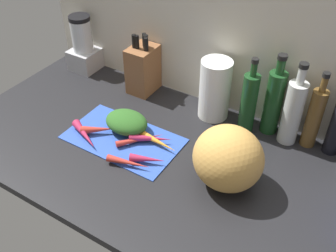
{
  "coord_description": "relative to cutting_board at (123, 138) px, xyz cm",
  "views": [
    {
      "loc": [
        49.77,
        -86.72,
        95.13
      ],
      "look_at": [
        -4.25,
        0.64,
        12.55
      ],
      "focal_mm": 42.12,
      "sensor_mm": 36.0,
      "label": 1
    }
  ],
  "objects": [
    {
      "name": "ground_plane",
      "position": [
        22.43,
        1.39,
        -1.9
      ],
      "size": [
        170.0,
        80.0,
        3.0
      ],
      "primitive_type": "cube",
      "color": "black"
    },
    {
      "name": "wall_back",
      "position": [
        22.43,
        39.89,
        29.6
      ],
      "size": [
        170.0,
        3.0,
        60.0
      ],
      "primitive_type": "cube",
      "color": "beige",
      "rests_on": "ground_plane"
    },
    {
      "name": "cutting_board",
      "position": [
        0.0,
        0.0,
        0.0
      ],
      "size": [
        42.33,
        24.54,
        0.8
      ],
      "primitive_type": "cube",
      "color": "#2D51B7",
      "rests_on": "ground_plane"
    },
    {
      "name": "carrot_0",
      "position": [
        9.91,
        3.25,
        1.98
      ],
      "size": [
        15.02,
        9.82,
        3.15
      ],
      "primitive_type": "cone",
      "rotation": [
        0.0,
        1.57,
        0.48
      ],
      "color": "#B2264C",
      "rests_on": "cutting_board"
    },
    {
      "name": "carrot_1",
      "position": [
        -9.44,
        -2.76,
        2.07
      ],
      "size": [
        12.13,
        10.14,
        3.33
      ],
      "primitive_type": "cone",
      "rotation": [
        0.0,
        1.57,
        0.63
      ],
      "color": "red",
      "rests_on": "cutting_board"
    },
    {
      "name": "carrot_2",
      "position": [
        6.65,
        1.36,
        1.52
      ],
      "size": [
        13.22,
        15.02,
        2.25
      ],
      "primitive_type": "cone",
      "rotation": [
        0.0,
        1.57,
        0.87
      ],
      "color": "red",
      "rests_on": "cutting_board"
    },
    {
      "name": "carrot_3",
      "position": [
        -11.82,
        -7.55,
        2.02
      ],
      "size": [
        16.12,
        9.94,
        3.24
      ],
      "primitive_type": "cone",
      "rotation": [
        0.0,
        1.57,
        -0.44
      ],
      "color": "#B2264C",
      "rests_on": "cutting_board"
    },
    {
      "name": "carrot_4",
      "position": [
        14.97,
        -6.25,
        1.91
      ],
      "size": [
        12.22,
        7.59,
        3.02
      ],
      "primitive_type": "cone",
      "rotation": [
        0.0,
        1.57,
        0.41
      ],
      "color": "#B2264C",
      "rests_on": "cutting_board"
    },
    {
      "name": "carrot_5",
      "position": [
        10.34,
        -10.76,
        1.7
      ],
      "size": [
        15.59,
        6.21,
        2.59
      ],
      "primitive_type": "cone",
      "rotation": [
        0.0,
        1.57,
        0.24
      ],
      "color": "red",
      "rests_on": "cutting_board"
    },
    {
      "name": "carrot_6",
      "position": [
        12.73,
        3.38,
        1.83
      ],
      "size": [
        16.49,
        4.67,
        2.86
      ],
      "primitive_type": "cone",
      "rotation": [
        0.0,
        1.57,
        -0.11
      ],
      "color": "orange",
      "rests_on": "cutting_board"
    },
    {
      "name": "carrot_greens_pile",
      "position": [
        -1.59,
        4.56,
        3.94
      ],
      "size": [
        16.73,
        12.87,
        7.08
      ],
      "primitive_type": "ellipsoid",
      "color": "#2D6023",
      "rests_on": "cutting_board"
    },
    {
      "name": "winter_squash",
      "position": [
        41.32,
        0.07,
        10.38
      ],
      "size": [
        22.5,
        20.97,
        21.56
      ],
      "primitive_type": "ellipsoid",
      "color": "gold",
      "rests_on": "ground_plane"
    },
    {
      "name": "knife_block",
      "position": [
        -12.34,
        31.46,
        10.11
      ],
      "size": [
        10.0,
        13.08,
        25.64
      ],
      "color": "brown",
      "rests_on": "ground_plane"
    },
    {
      "name": "blender_appliance",
      "position": [
        -45.82,
        32.29,
        10.71
      ],
      "size": [
        12.36,
        12.36,
        25.79
      ],
      "color": "#B2B2B7",
      "rests_on": "ground_plane"
    },
    {
      "name": "paper_towel_roll",
      "position": [
        21.32,
        30.89,
        11.65
      ],
      "size": [
        11.88,
        11.88,
        24.1
      ],
      "primitive_type": "cylinder",
      "color": "white",
      "rests_on": "ground_plane"
    },
    {
      "name": "bottle_0",
      "position": [
        35.89,
        28.9,
        12.15
      ],
      "size": [
        5.91,
        5.91,
        30.5
      ],
      "color": "#19421E",
      "rests_on": "ground_plane"
    },
    {
      "name": "bottle_1",
      "position": [
        43.53,
        33.48,
        12.98
      ],
      "size": [
        6.62,
        6.62,
        31.99
      ],
      "color": "#19421E",
      "rests_on": "ground_plane"
    },
    {
      "name": "bottle_2",
      "position": [
        51.28,
        31.39,
        12.69
      ],
      "size": [
        6.85,
        6.85,
        32.13
      ],
      "color": "silver",
      "rests_on": "ground_plane"
    },
    {
      "name": "bottle_3",
      "position": [
        58.44,
        33.35,
        11.8
      ],
      "size": [
        5.39,
        5.39,
        29.89
      ],
      "color": "brown",
      "rests_on": "ground_plane"
    }
  ]
}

